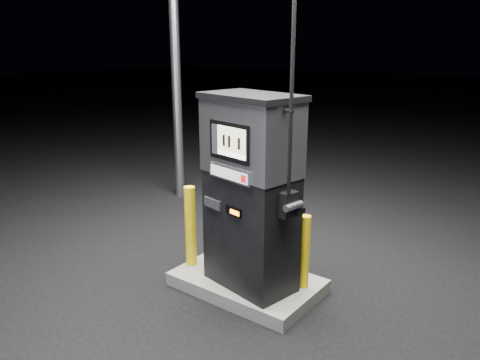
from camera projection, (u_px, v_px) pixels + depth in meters
The scene contains 5 objects.
ground at pixel (247, 288), 5.34m from camera, with size 80.00×80.00×0.00m, color black.
pump_island at pixel (247, 282), 5.32m from camera, with size 1.60×1.00×0.15m, color slate.
fuel_dispenser at pixel (251, 192), 4.85m from camera, with size 1.19×0.79×4.29m.
bollard_left at pixel (190, 226), 5.47m from camera, with size 0.13×0.13×0.97m, color yellow.
bollard_right at pixel (305, 252), 4.97m from camera, with size 0.11×0.11×0.82m, color yellow.
Camera 1 is at (2.83, -3.86, 2.69)m, focal length 35.00 mm.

